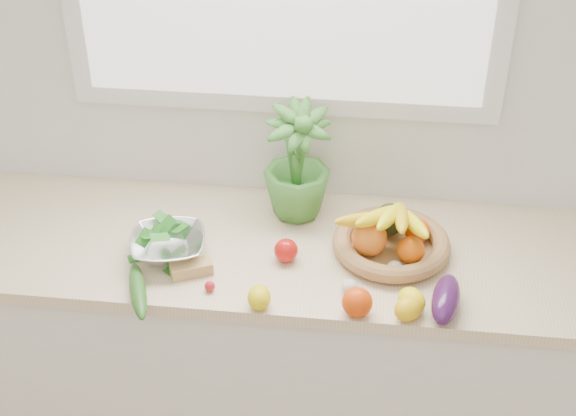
# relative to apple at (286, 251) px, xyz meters

# --- Properties ---
(back_wall) EXTENTS (4.50, 0.02, 2.70)m
(back_wall) POSITION_rel_apple_xyz_m (-0.05, 0.37, 0.41)
(back_wall) COLOR white
(back_wall) RESTS_ON ground
(counter_cabinet) EXTENTS (2.20, 0.58, 0.86)m
(counter_cabinet) POSITION_rel_apple_xyz_m (-0.05, 0.07, -0.51)
(counter_cabinet) COLOR silver
(counter_cabinet) RESTS_ON ground
(countertop) EXTENTS (2.24, 0.62, 0.04)m
(countertop) POSITION_rel_apple_xyz_m (-0.05, 0.07, -0.06)
(countertop) COLOR beige
(countertop) RESTS_ON counter_cabinet
(orange_loose) EXTENTS (0.11, 0.11, 0.08)m
(orange_loose) POSITION_rel_apple_xyz_m (0.22, -0.21, 0.01)
(orange_loose) COLOR #D83D06
(orange_loose) RESTS_ON countertop
(lemon_a) EXTENTS (0.08, 0.09, 0.06)m
(lemon_a) POSITION_rel_apple_xyz_m (-0.05, -0.21, -0.00)
(lemon_a) COLOR yellow
(lemon_a) RESTS_ON countertop
(lemon_b) EXTENTS (0.11, 0.11, 0.07)m
(lemon_b) POSITION_rel_apple_xyz_m (0.35, -0.21, -0.00)
(lemon_b) COLOR #EEB60C
(lemon_b) RESTS_ON countertop
(lemon_c) EXTENTS (0.10, 0.11, 0.07)m
(lemon_c) POSITION_rel_apple_xyz_m (0.36, -0.17, -0.00)
(lemon_c) COLOR yellow
(lemon_c) RESTS_ON countertop
(apple) EXTENTS (0.07, 0.07, 0.07)m
(apple) POSITION_rel_apple_xyz_m (0.00, 0.00, 0.00)
(apple) COLOR #B8120E
(apple) RESTS_ON countertop
(ginger) EXTENTS (0.13, 0.09, 0.04)m
(ginger) POSITION_rel_apple_xyz_m (-0.26, -0.10, -0.02)
(ginger) COLOR tan
(ginger) RESTS_ON countertop
(garlic_a) EXTENTS (0.06, 0.06, 0.04)m
(garlic_a) POSITION_rel_apple_xyz_m (0.31, -0.03, -0.02)
(garlic_a) COLOR beige
(garlic_a) RESTS_ON countertop
(garlic_b) EXTENTS (0.06, 0.06, 0.04)m
(garlic_b) POSITION_rel_apple_xyz_m (0.45, 0.08, -0.01)
(garlic_b) COLOR white
(garlic_b) RESTS_ON countertop
(garlic_c) EXTENTS (0.05, 0.05, 0.04)m
(garlic_c) POSITION_rel_apple_xyz_m (0.19, -0.12, -0.02)
(garlic_c) COLOR beige
(garlic_c) RESTS_ON countertop
(eggplant) EXTENTS (0.10, 0.21, 0.08)m
(eggplant) POSITION_rel_apple_xyz_m (0.45, -0.17, 0.00)
(eggplant) COLOR #34103E
(eggplant) RESTS_ON countertop
(cucumber) EXTENTS (0.13, 0.24, 0.04)m
(cucumber) POSITION_rel_apple_xyz_m (-0.38, -0.21, -0.01)
(cucumber) COLOR #1C5017
(cucumber) RESTS_ON countertop
(radish) EXTENTS (0.03, 0.03, 0.03)m
(radish) POSITION_rel_apple_xyz_m (-0.19, -0.16, -0.02)
(radish) COLOR red
(radish) RESTS_ON countertop
(potted_herb) EXTENTS (0.25, 0.25, 0.37)m
(potted_herb) POSITION_rel_apple_xyz_m (0.01, 0.24, 0.16)
(potted_herb) COLOR #3E812F
(potted_herb) RESTS_ON countertop
(fruit_basket) EXTENTS (0.44, 0.44, 0.18)m
(fruit_basket) POSITION_rel_apple_xyz_m (0.30, 0.08, 0.02)
(fruit_basket) COLOR tan
(fruit_basket) RESTS_ON countertop
(colander_with_spinach) EXTENTS (0.26, 0.26, 0.12)m
(colander_with_spinach) POSITION_rel_apple_xyz_m (-0.34, -0.02, 0.02)
(colander_with_spinach) COLOR silver
(colander_with_spinach) RESTS_ON countertop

